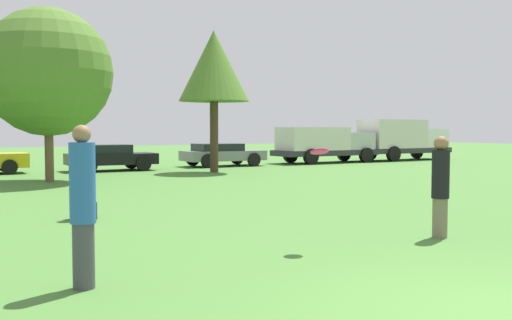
# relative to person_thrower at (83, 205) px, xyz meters

# --- Properties ---
(ground_plane) EXTENTS (120.00, 120.00, 0.00)m
(ground_plane) POSITION_rel_person_thrower_xyz_m (3.35, -3.14, -0.98)
(ground_plane) COLOR #477A33
(person_thrower) EXTENTS (0.30, 0.30, 1.91)m
(person_thrower) POSITION_rel_person_thrower_xyz_m (0.00, 0.00, 0.00)
(person_thrower) COLOR #3F3F47
(person_thrower) RESTS_ON ground
(person_catcher) EXTENTS (0.30, 0.30, 1.74)m
(person_catcher) POSITION_rel_person_thrower_xyz_m (6.05, 0.18, -0.08)
(person_catcher) COLOR #726651
(person_catcher) RESTS_ON ground
(frisbee) EXTENTS (0.29, 0.28, 0.13)m
(frisbee) POSITION_rel_person_thrower_xyz_m (3.72, 0.47, 0.53)
(frisbee) COLOR #F21E72
(bystander_sitting) EXTENTS (0.47, 0.39, 1.09)m
(bystander_sitting) POSITION_rel_person_thrower_xyz_m (1.26, 5.29, -0.53)
(bystander_sitting) COLOR #3F3F47
(bystander_sitting) RESTS_ON ground
(tree_1) EXTENTS (4.47, 4.47, 6.08)m
(tree_1) POSITION_rel_person_thrower_xyz_m (2.28, 14.50, 2.86)
(tree_1) COLOR brown
(tree_1) RESTS_ON ground
(tree_2) EXTENTS (3.02, 3.02, 6.07)m
(tree_2) POSITION_rel_person_thrower_xyz_m (9.30, 15.72, 3.54)
(tree_2) COLOR #473323
(tree_2) RESTS_ON ground
(parked_car_black) EXTENTS (3.85, 2.05, 1.17)m
(parked_car_black) POSITION_rel_person_thrower_xyz_m (5.65, 18.84, -0.34)
(parked_car_black) COLOR black
(parked_car_black) RESTS_ON ground
(parked_car_grey) EXTENTS (4.08, 2.06, 1.14)m
(parked_car_grey) POSITION_rel_person_thrower_xyz_m (11.42, 19.22, -0.35)
(parked_car_grey) COLOR slate
(parked_car_grey) RESTS_ON ground
(delivery_truck_silver) EXTENTS (5.96, 2.35, 1.96)m
(delivery_truck_silver) POSITION_rel_person_thrower_xyz_m (17.66, 19.06, 0.12)
(delivery_truck_silver) COLOR #2D2D33
(delivery_truck_silver) RESTS_ON ground
(delivery_truck_white) EXTENTS (6.12, 2.38, 2.41)m
(delivery_truck_white) POSITION_rel_person_thrower_xyz_m (23.37, 19.02, 0.33)
(delivery_truck_white) COLOR #2D2D33
(delivery_truck_white) RESTS_ON ground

